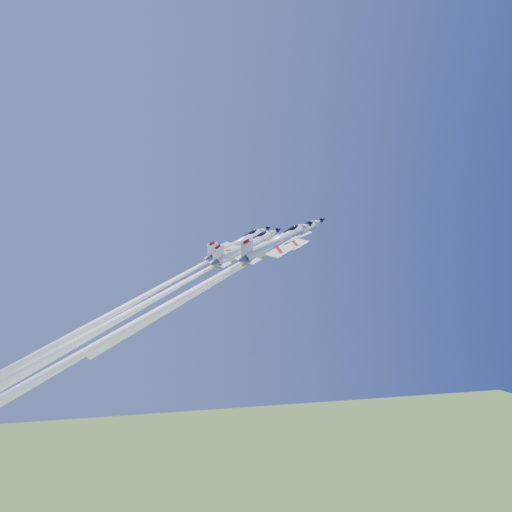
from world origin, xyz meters
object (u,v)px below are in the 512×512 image
object	(u,v)px
jet_slot	(164,294)
jet_lead	(226,275)
jet_right	(154,312)
jet_left	(145,296)

from	to	relation	value
jet_slot	jet_lead	bearing A→B (deg)	92.46
jet_slot	jet_right	bearing A→B (deg)	-41.58
jet_lead	jet_slot	world-z (taller)	jet_lead
jet_lead	jet_left	size ratio (longest dim) A/B	0.86
jet_right	jet_slot	world-z (taller)	jet_right
jet_slot	jet_left	bearing A→B (deg)	176.94
jet_lead	jet_left	xyz separation A→B (m)	(-15.29, 4.15, -4.06)
jet_left	jet_lead	bearing A→B (deg)	55.62
jet_right	jet_slot	xyz separation A→B (m)	(2.25, 5.47, 2.98)
jet_left	jet_right	world-z (taller)	jet_right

